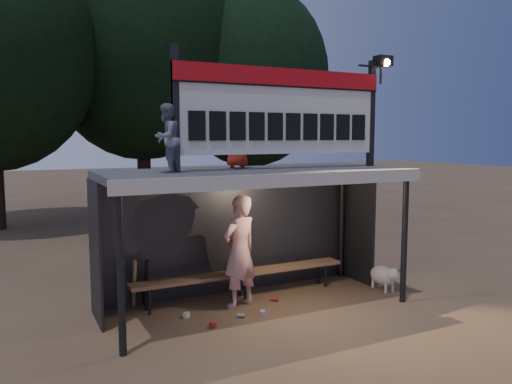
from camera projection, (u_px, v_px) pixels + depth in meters
ground at (256, 307)px, 8.40m from camera, size 80.00×80.00×0.00m
player at (240, 251)px, 8.34m from camera, size 0.80×0.66×1.89m
child_a at (166, 138)px, 7.34m from camera, size 0.63×0.61×1.02m
child_b at (237, 140)px, 8.44m from camera, size 0.56×0.49×0.97m
dugout_shelter at (250, 197)px, 8.42m from camera, size 5.10×2.08×2.32m
scoreboard_assembly at (286, 108)px, 8.28m from camera, size 4.10×0.27×1.99m
bench at (242, 274)px, 8.85m from camera, size 4.00×0.35×0.48m
tree_mid at (141, 47)px, 18.40m from camera, size 7.22×7.22×10.36m
tree_right at (250, 77)px, 19.40m from camera, size 6.08×6.08×8.72m
dog at (384, 276)px, 9.29m from camera, size 0.36×0.81×0.49m
bats at (134, 284)px, 8.26m from camera, size 0.48×0.33×0.84m
litter at (236, 313)px, 7.99m from camera, size 1.77×0.78×0.08m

